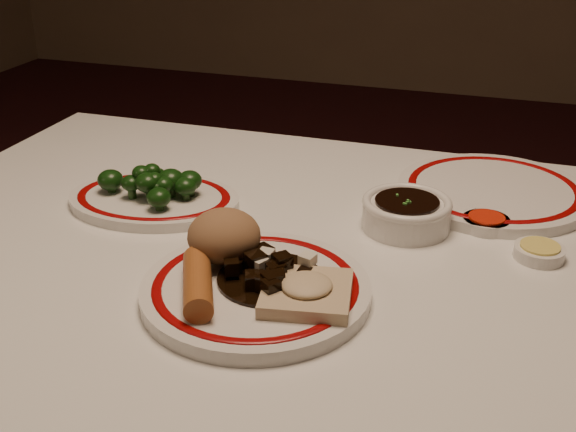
# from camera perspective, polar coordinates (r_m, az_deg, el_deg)

# --- Properties ---
(dining_table) EXTENTS (1.20, 0.90, 0.75)m
(dining_table) POSITION_cam_1_polar(r_m,az_deg,el_deg) (0.97, 0.01, -8.08)
(dining_table) COLOR white
(dining_table) RESTS_ON ground
(main_plate) EXTENTS (0.30, 0.30, 0.02)m
(main_plate) POSITION_cam_1_polar(r_m,az_deg,el_deg) (0.84, -2.56, -5.83)
(main_plate) COLOR white
(main_plate) RESTS_ON dining_table
(rice_mound) EXTENTS (0.09, 0.09, 0.06)m
(rice_mound) POSITION_cam_1_polar(r_m,az_deg,el_deg) (0.87, -5.07, -1.58)
(rice_mound) COLOR #936845
(rice_mound) RESTS_ON main_plate
(spring_roll) EXTENTS (0.08, 0.12, 0.03)m
(spring_roll) POSITION_cam_1_polar(r_m,az_deg,el_deg) (0.81, -7.15, -5.27)
(spring_roll) COLOR #A95F29
(spring_roll) RESTS_ON main_plate
(fried_wonton) EXTENTS (0.11, 0.11, 0.03)m
(fried_wonton) POSITION_cam_1_polar(r_m,az_deg,el_deg) (0.80, 1.48, -5.95)
(fried_wonton) COLOR #C9B48E
(fried_wonton) RESTS_ON main_plate
(stirfry_heap) EXTENTS (0.12, 0.12, 0.03)m
(stirfry_heap) POSITION_cam_1_polar(r_m,az_deg,el_deg) (0.83, -1.58, -4.51)
(stirfry_heap) COLOR black
(stirfry_heap) RESTS_ON main_plate
(broccoli_plate) EXTENTS (0.27, 0.24, 0.02)m
(broccoli_plate) POSITION_cam_1_polar(r_m,az_deg,el_deg) (1.08, -10.55, 1.29)
(broccoli_plate) COLOR white
(broccoli_plate) RESTS_ON dining_table
(broccoli_pile) EXTENTS (0.15, 0.11, 0.05)m
(broccoli_pile) POSITION_cam_1_polar(r_m,az_deg,el_deg) (1.06, -10.37, 2.62)
(broccoli_pile) COLOR #23471C
(broccoli_pile) RESTS_ON broccoli_plate
(soy_bowl) EXTENTS (0.12, 0.12, 0.04)m
(soy_bowl) POSITION_cam_1_polar(r_m,az_deg,el_deg) (1.00, 9.32, 0.11)
(soy_bowl) COLOR white
(soy_bowl) RESTS_ON dining_table
(sweet_sour_dish) EXTENTS (0.06, 0.06, 0.02)m
(sweet_sour_dish) POSITION_cam_1_polar(r_m,az_deg,el_deg) (1.03, 15.37, -0.53)
(sweet_sour_dish) COLOR white
(sweet_sour_dish) RESTS_ON dining_table
(mustard_dish) EXTENTS (0.06, 0.06, 0.02)m
(mustard_dish) POSITION_cam_1_polar(r_m,az_deg,el_deg) (0.97, 19.24, -2.69)
(mustard_dish) COLOR white
(mustard_dish) RESTS_ON dining_table
(far_plate) EXTENTS (0.36, 0.36, 0.02)m
(far_plate) POSITION_cam_1_polar(r_m,az_deg,el_deg) (1.13, 15.89, 1.91)
(far_plate) COLOR white
(far_plate) RESTS_ON dining_table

